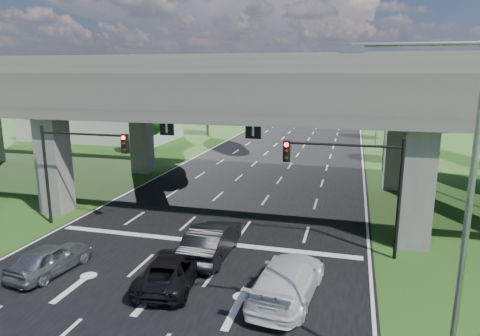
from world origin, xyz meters
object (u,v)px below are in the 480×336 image
at_px(car_trailing, 171,270).
at_px(car_silver, 50,259).
at_px(signal_right, 354,174).
at_px(car_dark, 211,241).
at_px(car_white, 287,279).
at_px(signal_left, 76,158).
at_px(streetlight_beyond, 375,98).
at_px(streetlight_near, 451,205).
at_px(streetlight_far, 382,108).

bearing_deg(car_trailing, car_silver, -2.00).
height_order(signal_right, car_silver, signal_right).
bearing_deg(car_dark, car_silver, 28.08).
bearing_deg(car_white, signal_left, -15.06).
relative_size(streetlight_beyond, car_dark, 1.94).
bearing_deg(streetlight_near, streetlight_beyond, 90.00).
bearing_deg(car_silver, signal_right, -148.71).
bearing_deg(car_white, car_dark, -29.05).
xyz_separation_m(streetlight_near, streetlight_beyond, (0.00, 46.00, 0.00)).
distance_m(car_silver, car_trailing, 5.80).
bearing_deg(streetlight_far, car_trailing, -110.98).
bearing_deg(streetlight_near, car_dark, 138.96).
bearing_deg(car_dark, streetlight_beyond, -103.80).
height_order(car_dark, car_white, car_dark).
xyz_separation_m(signal_left, streetlight_near, (17.92, -9.94, 1.66)).
xyz_separation_m(car_silver, car_dark, (6.55, 3.59, 0.16)).
height_order(streetlight_far, car_silver, streetlight_far).
distance_m(signal_left, car_silver, 7.13).
relative_size(signal_left, streetlight_near, 0.60).
xyz_separation_m(car_dark, car_white, (4.25, -3.01, -0.04)).
bearing_deg(car_trailing, car_white, 174.78).
height_order(signal_left, car_silver, signal_left).
distance_m(signal_right, streetlight_near, 10.33).
bearing_deg(signal_right, car_trailing, -144.65).
relative_size(signal_right, streetlight_far, 0.60).
distance_m(streetlight_beyond, car_white, 41.79).
height_order(streetlight_far, car_white, streetlight_far).
relative_size(signal_right, streetlight_beyond, 0.60).
bearing_deg(car_dark, streetlight_far, -112.56).
distance_m(streetlight_beyond, car_silver, 44.87).
relative_size(signal_right, car_dark, 1.16).
relative_size(car_dark, car_white, 0.92).
xyz_separation_m(streetlight_far, car_silver, (-15.50, -25.80, -5.12)).
xyz_separation_m(signal_left, car_dark, (8.97, -2.15, -3.31)).
xyz_separation_m(streetlight_far, car_white, (-4.70, -25.22, -5.00)).
relative_size(streetlight_near, car_silver, 2.45).
distance_m(signal_right, car_silver, 14.83).
bearing_deg(signal_left, streetlight_near, -29.02).
height_order(streetlight_far, car_trailing, streetlight_far).
xyz_separation_m(signal_right, signal_left, (-15.65, 0.00, 0.00)).
distance_m(streetlight_far, car_trailing, 27.62).
bearing_deg(signal_left, signal_right, 0.00).
bearing_deg(signal_right, streetlight_far, 83.53).
bearing_deg(car_dark, streetlight_near, 138.34).
height_order(streetlight_far, streetlight_beyond, same).
height_order(streetlight_beyond, car_dark, streetlight_beyond).
relative_size(car_silver, car_dark, 0.79).
bearing_deg(streetlight_far, car_white, -100.55).
bearing_deg(streetlight_far, streetlight_beyond, 90.00).
relative_size(streetlight_far, streetlight_beyond, 1.00).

